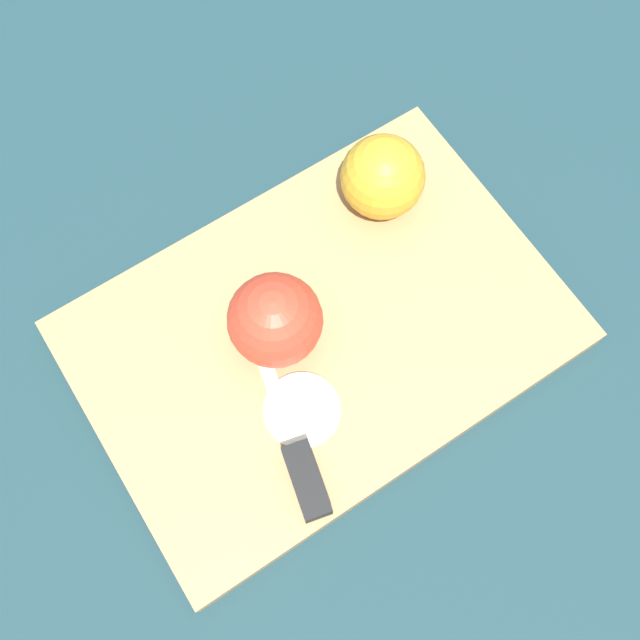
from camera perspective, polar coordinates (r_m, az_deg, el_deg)
ground_plane at (r=0.64m, az=0.00°, el=-1.30°), size 4.00×4.00×0.00m
cutting_board at (r=0.63m, az=0.00°, el=-0.98°), size 0.43×0.32×0.02m
apple_half_left at (r=0.64m, az=4.82°, el=10.81°), size 0.07×0.07×0.07m
apple_half_right at (r=0.58m, az=-3.47°, el=0.01°), size 0.08×0.08×0.08m
knife at (r=0.58m, az=-1.32°, el=-11.37°), size 0.07×0.15×0.02m
apple_slice at (r=0.60m, az=-1.38°, el=-6.89°), size 0.06×0.06×0.01m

